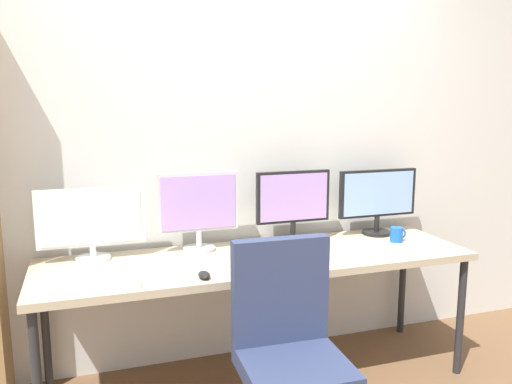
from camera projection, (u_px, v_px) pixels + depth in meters
The scene contains 13 objects.
wall_back at pixel (237, 148), 3.14m from camera, with size 4.77×0.10×2.60m.
desk at pixel (259, 265), 2.86m from camera, with size 2.37×0.68×0.74m.
office_chair at pixel (290, 377), 2.25m from camera, with size 0.52×0.52×0.99m.
monitor_far_left at pixel (91, 221), 2.74m from camera, with size 0.56×0.18×0.39m.
monitor_center_left at pixel (198, 208), 2.92m from camera, with size 0.46×0.18×0.45m.
monitor_center_right at pixel (293, 202), 3.10m from camera, with size 0.46×0.18×0.43m.
monitor_far_right at pixel (378, 198), 3.28m from camera, with size 0.53×0.18×0.42m.
keyboard_left at pixel (101, 285), 2.37m from camera, with size 0.34×0.13×0.02m, color silver.
keyboard_center at pixel (273, 267), 2.63m from camera, with size 0.35×0.13×0.02m, color #38383D.
keyboard_right at pixel (414, 252), 2.90m from camera, with size 0.34×0.13×0.02m, color silver.
mouse_left_side at pixel (309, 257), 2.78m from camera, with size 0.06×0.10×0.03m, color #38383D.
mouse_right_side at pixel (204, 275), 2.50m from camera, with size 0.06×0.10×0.03m, color black.
coffee_mug at pixel (397, 234), 3.13m from camera, with size 0.11×0.08×0.09m.
Camera 1 is at (-0.88, -2.00, 1.59)m, focal length 36.41 mm.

